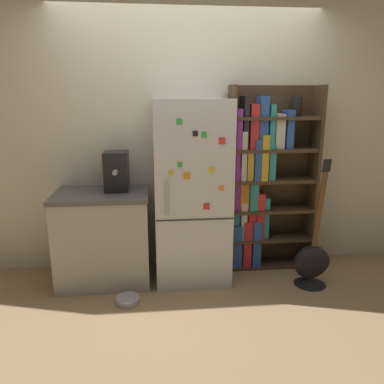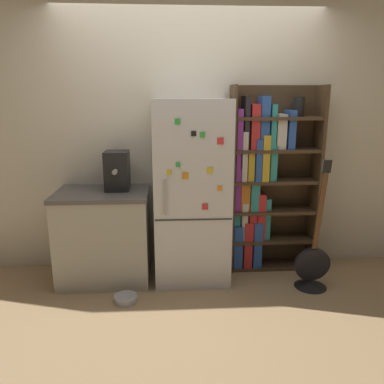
# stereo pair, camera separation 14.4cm
# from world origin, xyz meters

# --- Properties ---
(ground_plane) EXTENTS (16.00, 16.00, 0.00)m
(ground_plane) POSITION_xyz_m (0.00, 0.00, 0.00)
(ground_plane) COLOR tan
(wall_back) EXTENTS (8.00, 0.05, 2.60)m
(wall_back) POSITION_xyz_m (0.00, 0.47, 1.30)
(wall_back) COLOR beige
(wall_back) RESTS_ON ground_plane
(refrigerator) EXTENTS (0.68, 0.63, 1.68)m
(refrigerator) POSITION_xyz_m (-0.00, 0.15, 0.84)
(refrigerator) COLOR silver
(refrigerator) RESTS_ON ground_plane
(bookshelf) EXTENTS (0.86, 0.29, 1.80)m
(bookshelf) POSITION_xyz_m (0.71, 0.33, 0.88)
(bookshelf) COLOR #4C3823
(bookshelf) RESTS_ON ground_plane
(kitchen_counter) EXTENTS (0.85, 0.62, 0.86)m
(kitchen_counter) POSITION_xyz_m (-0.82, 0.15, 0.43)
(kitchen_counter) COLOR #BCB7A8
(kitchen_counter) RESTS_ON ground_plane
(espresso_machine) EXTENTS (0.22, 0.30, 0.36)m
(espresso_machine) POSITION_xyz_m (-0.68, 0.21, 1.04)
(espresso_machine) COLOR black
(espresso_machine) RESTS_ON kitchen_counter
(guitar) EXTENTS (0.32, 0.29, 1.20)m
(guitar) POSITION_xyz_m (1.08, -0.15, 0.17)
(guitar) COLOR black
(guitar) RESTS_ON ground_plane
(pet_bowl) EXTENTS (0.20, 0.20, 0.05)m
(pet_bowl) POSITION_xyz_m (-0.59, -0.30, 0.03)
(pet_bowl) COLOR #B7B7BC
(pet_bowl) RESTS_ON ground_plane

